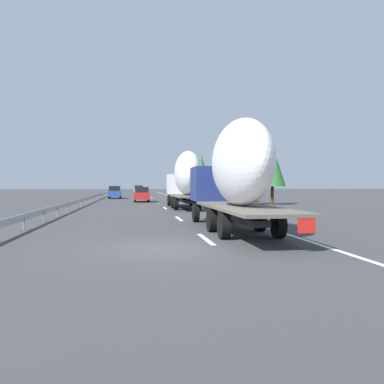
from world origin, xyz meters
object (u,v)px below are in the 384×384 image
object	(u,v)px
car_blue_sedan	(115,192)
road_sign	(189,182)
truck_trailing	(235,172)
truck_lead	(186,178)
car_red_compact	(142,194)
car_silver_hatch	(139,190)

from	to	relation	value
car_blue_sedan	road_sign	xyz separation A→B (m)	(-5.55, -10.50, 1.45)
car_blue_sedan	road_sign	size ratio (longest dim) A/B	1.33
truck_trailing	car_blue_sedan	world-z (taller)	truck_trailing
truck_lead	car_blue_sedan	distance (m)	27.35
truck_lead	car_red_compact	world-z (taller)	truck_lead
car_blue_sedan	car_silver_hatch	bearing A→B (deg)	-12.31
car_silver_hatch	car_red_compact	world-z (taller)	car_silver_hatch
truck_lead	car_silver_hatch	bearing A→B (deg)	4.83
truck_trailing	road_sign	distance (m)	38.10
truck_trailing	car_silver_hatch	distance (m)	60.78
car_red_compact	road_sign	world-z (taller)	road_sign
car_silver_hatch	car_blue_sedan	distance (m)	17.52
truck_lead	truck_trailing	bearing A→B (deg)	180.00
truck_lead	car_blue_sedan	size ratio (longest dim) A/B	2.60
truck_lead	truck_trailing	xyz separation A→B (m)	(-17.25, 0.00, -0.03)
car_red_compact	truck_lead	bearing A→B (deg)	-165.22
car_silver_hatch	car_red_compact	bearing A→B (deg)	-179.94
truck_trailing	car_red_compact	world-z (taller)	truck_trailing
truck_lead	road_sign	xyz separation A→B (m)	(20.72, -3.10, -0.32)
car_red_compact	road_sign	size ratio (longest dim) A/B	1.20
truck_lead	road_sign	bearing A→B (deg)	-8.51
truck_lead	car_red_compact	xyz separation A→B (m)	(13.77, 3.63, -1.80)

